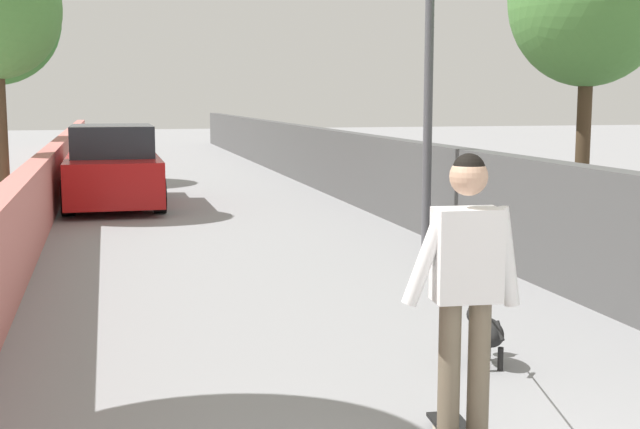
{
  "coord_description": "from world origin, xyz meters",
  "views": [
    {
      "loc": [
        -2.13,
        1.82,
        2.06
      ],
      "look_at": [
        5.23,
        -0.04,
        1.0
      ],
      "focal_mm": 47.14,
      "sensor_mm": 36.0,
      "label": 1
    }
  ],
  "objects_px": {
    "lamp_post": "(429,42)",
    "person_skateboarder": "(466,274)",
    "dog": "(486,330)",
    "car_near": "(113,168)",
    "tree_right_near": "(589,0)"
  },
  "relations": [
    {
      "from": "lamp_post",
      "to": "dog",
      "type": "xyz_separation_m",
      "value": [
        -4.72,
        1.35,
        -2.51
      ]
    },
    {
      "from": "dog",
      "to": "car_near",
      "type": "distance_m",
      "value": 11.03
    },
    {
      "from": "lamp_post",
      "to": "car_near",
      "type": "bearing_deg",
      "value": 34.22
    },
    {
      "from": "person_skateboarder",
      "to": "car_near",
      "type": "xyz_separation_m",
      "value": [
        12.12,
        1.88,
        -0.35
      ]
    },
    {
      "from": "tree_right_near",
      "to": "person_skateboarder",
      "type": "xyz_separation_m",
      "value": [
        -5.27,
        3.96,
        -2.21
      ]
    },
    {
      "from": "dog",
      "to": "lamp_post",
      "type": "bearing_deg",
      "value": -16.01
    },
    {
      "from": "lamp_post",
      "to": "dog",
      "type": "relative_size",
      "value": 2.31
    },
    {
      "from": "tree_right_near",
      "to": "lamp_post",
      "type": "distance_m",
      "value": 2.05
    },
    {
      "from": "tree_right_near",
      "to": "lamp_post",
      "type": "height_order",
      "value": "tree_right_near"
    },
    {
      "from": "tree_right_near",
      "to": "person_skateboarder",
      "type": "relative_size",
      "value": 2.64
    },
    {
      "from": "tree_right_near",
      "to": "dog",
      "type": "distance_m",
      "value": 5.79
    },
    {
      "from": "lamp_post",
      "to": "person_skateboarder",
      "type": "height_order",
      "value": "lamp_post"
    },
    {
      "from": "dog",
      "to": "car_near",
      "type": "height_order",
      "value": "car_near"
    },
    {
      "from": "lamp_post",
      "to": "person_skateboarder",
      "type": "distance_m",
      "value": 6.76
    },
    {
      "from": "tree_right_near",
      "to": "dog",
      "type": "height_order",
      "value": "tree_right_near"
    }
  ]
}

